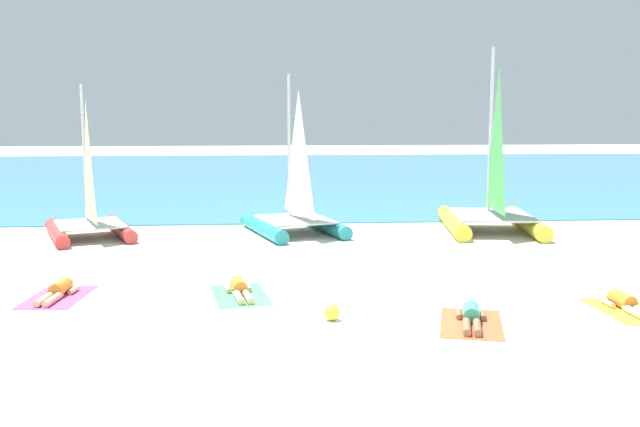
# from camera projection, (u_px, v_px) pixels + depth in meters

# --- Properties ---
(ground_plane) EXTENTS (120.00, 120.00, 0.00)m
(ground_plane) POSITION_uv_depth(u_px,v_px,m) (308.00, 226.00, 23.62)
(ground_plane) COLOR silver
(ocean_water) EXTENTS (120.00, 40.00, 0.05)m
(ocean_water) POSITION_uv_depth(u_px,v_px,m) (289.00, 174.00, 43.83)
(ocean_water) COLOR teal
(ocean_water) RESTS_ON ground
(sailboat_red) EXTENTS (3.45, 4.19, 4.70)m
(sailboat_red) POSITION_uv_depth(u_px,v_px,m) (89.00, 215.00, 21.35)
(sailboat_red) COLOR #CC3838
(sailboat_red) RESTS_ON ground
(sailboat_teal) EXTENTS (3.49, 4.42, 5.05)m
(sailboat_teal) POSITION_uv_depth(u_px,v_px,m) (295.00, 210.00, 22.10)
(sailboat_teal) COLOR teal
(sailboat_teal) RESTS_ON ground
(sailboat_yellow) EXTENTS (3.45, 4.87, 5.92)m
(sailboat_yellow) POSITION_uv_depth(u_px,v_px,m) (491.00, 204.00, 22.51)
(sailboat_yellow) COLOR yellow
(sailboat_yellow) RESTS_ON ground
(towel_leftmost) EXTENTS (1.26, 1.99, 0.01)m
(towel_leftmost) POSITION_uv_depth(u_px,v_px,m) (57.00, 297.00, 14.49)
(towel_leftmost) COLOR #D84C99
(towel_leftmost) RESTS_ON ground
(sunbather_leftmost) EXTENTS (0.58, 1.57, 0.30)m
(sunbather_leftmost) POSITION_uv_depth(u_px,v_px,m) (58.00, 291.00, 14.53)
(sunbather_leftmost) COLOR orange
(sunbather_leftmost) RESTS_ON towel_leftmost
(towel_center_left) EXTENTS (1.42, 2.07, 0.01)m
(towel_center_left) POSITION_uv_depth(u_px,v_px,m) (240.00, 295.00, 14.67)
(towel_center_left) COLOR #4CB266
(towel_center_left) RESTS_ON ground
(sunbather_center_left) EXTENTS (0.68, 1.56, 0.30)m
(sunbather_center_left) POSITION_uv_depth(u_px,v_px,m) (240.00, 288.00, 14.71)
(sunbather_center_left) COLOR orange
(sunbather_center_left) RESTS_ON towel_center_left
(towel_center_right) EXTENTS (1.56, 2.12, 0.01)m
(towel_center_right) POSITION_uv_depth(u_px,v_px,m) (471.00, 323.00, 12.68)
(towel_center_right) COLOR #EA5933
(towel_center_right) RESTS_ON ground
(sunbather_center_right) EXTENTS (0.78, 1.55, 0.30)m
(sunbather_center_right) POSITION_uv_depth(u_px,v_px,m) (471.00, 316.00, 12.72)
(sunbather_center_right) COLOR #3FB28C
(sunbather_center_right) RESTS_ON towel_center_right
(towel_rightmost) EXTENTS (1.18, 1.95, 0.01)m
(towel_rightmost) POSITION_uv_depth(u_px,v_px,m) (628.00, 310.00, 13.51)
(towel_rightmost) COLOR yellow
(towel_rightmost) RESTS_ON ground
(sunbather_rightmost) EXTENTS (0.56, 1.56, 0.30)m
(sunbather_rightmost) POSITION_uv_depth(u_px,v_px,m) (626.00, 303.00, 13.56)
(sunbather_rightmost) COLOR orange
(sunbather_rightmost) RESTS_ON towel_rightmost
(beach_ball) EXTENTS (0.30, 0.30, 0.30)m
(beach_ball) POSITION_uv_depth(u_px,v_px,m) (332.00, 312.00, 12.87)
(beach_ball) COLOR yellow
(beach_ball) RESTS_ON ground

